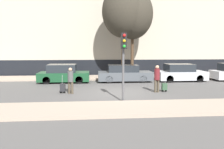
# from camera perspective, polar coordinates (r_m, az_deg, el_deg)

# --- Properties ---
(ground_plane) EXTENTS (80.00, 80.00, 0.00)m
(ground_plane) POSITION_cam_1_polar(r_m,az_deg,el_deg) (13.68, 1.26, -4.84)
(ground_plane) COLOR #565451
(sidewalk_near) EXTENTS (28.00, 2.50, 0.12)m
(sidewalk_near) POSITION_cam_1_polar(r_m,az_deg,el_deg) (10.05, 3.56, -8.81)
(sidewalk_near) COLOR tan
(sidewalk_near) RESTS_ON ground_plane
(sidewalk_far) EXTENTS (28.00, 3.00, 0.12)m
(sidewalk_far) POSITION_cam_1_polar(r_m,az_deg,el_deg) (20.55, -0.80, -0.74)
(sidewalk_far) COLOR tan
(sidewalk_far) RESTS_ON ground_plane
(building_facade) EXTENTS (28.00, 3.19, 11.10)m
(building_facade) POSITION_cam_1_polar(r_m,az_deg,el_deg) (24.29, -1.46, 13.37)
(building_facade) COLOR #B7AD99
(building_facade) RESTS_ON ground_plane
(parked_car_0) EXTENTS (4.06, 1.89, 1.48)m
(parked_car_0) POSITION_cam_1_polar(r_m,az_deg,el_deg) (18.28, -12.52, 0.12)
(parked_car_0) COLOR #194728
(parked_car_0) RESTS_ON ground_plane
(parked_car_1) EXTENTS (4.46, 1.70, 1.40)m
(parked_car_1) POSITION_cam_1_polar(r_m,az_deg,el_deg) (18.22, 3.26, 0.16)
(parked_car_1) COLOR #4C5156
(parked_car_1) RESTS_ON ground_plane
(parked_car_2) EXTENTS (4.06, 1.90, 1.46)m
(parked_car_2) POSITION_cam_1_polar(r_m,az_deg,el_deg) (19.51, 17.41, 0.36)
(parked_car_2) COLOR #B7BABF
(parked_car_2) RESTS_ON ground_plane
(pedestrian_left) EXTENTS (0.34, 0.34, 1.61)m
(pedestrian_left) POSITION_cam_1_polar(r_m,az_deg,el_deg) (13.55, -10.79, -1.19)
(pedestrian_left) COLOR #4C4233
(pedestrian_left) RESTS_ON ground_plane
(trolley_left) EXTENTS (0.34, 0.29, 1.14)m
(trolley_left) POSITION_cam_1_polar(r_m,az_deg,el_deg) (13.89, -12.77, -3.33)
(trolley_left) COLOR #262628
(trolley_left) RESTS_ON ground_plane
(pedestrian_right) EXTENTS (0.34, 0.34, 1.72)m
(pedestrian_right) POSITION_cam_1_polar(r_m,az_deg,el_deg) (14.02, 11.67, -0.65)
(pedestrian_right) COLOR #4C4233
(pedestrian_right) RESTS_ON ground_plane
(trolley_right) EXTENTS (0.34, 0.29, 1.09)m
(trolley_right) POSITION_cam_1_polar(r_m,az_deg,el_deg) (14.40, 13.52, -3.10)
(trolley_right) COLOR #335138
(trolley_right) RESTS_ON ground_plane
(traffic_light) EXTENTS (0.28, 0.47, 3.54)m
(traffic_light) POSITION_cam_1_polar(r_m,az_deg,el_deg) (11.07, 3.05, 5.60)
(traffic_light) COLOR #515154
(traffic_light) RESTS_ON ground_plane
(parked_bicycle) EXTENTS (1.77, 0.06, 0.96)m
(parked_bicycle) POSITION_cam_1_polar(r_m,az_deg,el_deg) (20.76, 2.31, 0.53)
(parked_bicycle) COLOR black
(parked_bicycle) RESTS_ON sidewalk_far
(bare_tree_near_crossing) EXTENTS (3.74, 3.74, 8.15)m
(bare_tree_near_crossing) POSITION_cam_1_polar(r_m,az_deg,el_deg) (19.97, 2.94, 16.04)
(bare_tree_near_crossing) COLOR #4C3826
(bare_tree_near_crossing) RESTS_ON sidewalk_far
(bare_tree_down_street) EXTENTS (3.62, 3.62, 7.90)m
(bare_tree_down_street) POSITION_cam_1_polar(r_m,az_deg,el_deg) (20.31, 5.42, 15.34)
(bare_tree_down_street) COLOR #4C3826
(bare_tree_down_street) RESTS_ON sidewalk_far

